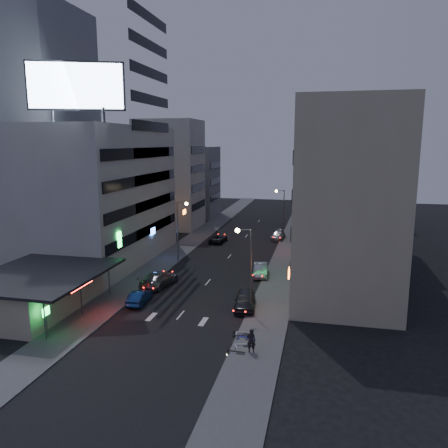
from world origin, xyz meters
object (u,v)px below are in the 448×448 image
(road_car_blue, at_px, (139,297))
(scooter_silver_b, at_px, (252,326))
(person, at_px, (251,341))
(parked_car_right_far, at_px, (278,235))
(scooter_black_a, at_px, (246,345))
(scooter_blue, at_px, (256,332))
(parked_car_right_near, at_px, (245,300))
(parked_car_left, at_px, (218,238))
(road_car_silver, at_px, (159,279))
(scooter_silver_a, at_px, (252,336))
(scooter_black_b, at_px, (251,327))
(parked_car_right_mid, at_px, (261,270))

(road_car_blue, bearing_deg, scooter_silver_b, 157.21)
(person, bearing_deg, parked_car_right_far, -91.45)
(scooter_silver_b, bearing_deg, scooter_black_a, 177.65)
(parked_car_right_far, relative_size, scooter_blue, 2.36)
(scooter_silver_b, bearing_deg, parked_car_right_near, 10.99)
(parked_car_left, xyz_separation_m, parked_car_right_far, (9.23, 4.26, 0.04))
(road_car_silver, xyz_separation_m, scooter_blue, (12.67, -11.20, -0.11))
(scooter_silver_a, xyz_separation_m, scooter_black_b, (-0.35, 1.82, -0.03))
(parked_car_right_far, distance_m, scooter_black_a, 40.69)
(parked_car_right_mid, distance_m, road_car_blue, 15.87)
(parked_car_right_mid, xyz_separation_m, parked_car_left, (-9.23, 16.47, -0.11))
(road_car_silver, bearing_deg, person, 143.24)
(parked_car_right_near, xyz_separation_m, road_car_blue, (-10.55, -1.03, -0.15))
(parked_car_right_far, height_order, person, person)
(person, distance_m, scooter_silver_a, 1.45)
(parked_car_right_mid, height_order, road_car_silver, road_car_silver)
(road_car_blue, bearing_deg, scooter_black_a, 143.95)
(scooter_silver_a, bearing_deg, road_car_blue, 47.04)
(road_car_blue, distance_m, person, 14.93)
(scooter_blue, bearing_deg, parked_car_right_mid, 22.91)
(parked_car_right_near, height_order, scooter_silver_b, parked_car_right_near)
(parked_car_right_near, height_order, road_car_silver, road_car_silver)
(parked_car_right_near, xyz_separation_m, person, (2.08, -8.98, 0.24))
(road_car_silver, relative_size, scooter_black_a, 3.13)
(scooter_black_a, distance_m, scooter_black_b, 3.35)
(parked_car_right_near, bearing_deg, scooter_silver_b, -80.90)
(parked_car_right_near, distance_m, scooter_silver_b, 5.68)
(parked_car_right_near, xyz_separation_m, parked_car_right_far, (0.00, 31.55, -0.13))
(road_car_silver, bearing_deg, scooter_black_b, 149.81)
(scooter_black_b, bearing_deg, scooter_silver_b, -22.64)
(parked_car_right_far, relative_size, scooter_black_b, 2.42)
(road_car_blue, height_order, scooter_blue, scooter_blue)
(scooter_black_a, height_order, scooter_black_b, scooter_black_b)
(scooter_silver_a, bearing_deg, scooter_black_a, 157.35)
(parked_car_right_near, relative_size, scooter_silver_a, 2.35)
(scooter_silver_a, bearing_deg, scooter_blue, -26.32)
(scooter_silver_a, xyz_separation_m, scooter_silver_b, (-0.35, 2.12, -0.02))
(parked_car_left, xyz_separation_m, scooter_black_b, (10.78, -33.06, 0.07))
(parked_car_right_mid, bearing_deg, scooter_black_b, -91.60)
(parked_car_right_mid, relative_size, scooter_silver_b, 2.33)
(parked_car_right_near, xyz_separation_m, parked_car_right_mid, (0.00, 10.83, -0.07))
(scooter_black_a, xyz_separation_m, scooter_blue, (0.37, 2.41, 0.04))
(parked_car_left, bearing_deg, scooter_silver_a, 110.46)
(road_car_blue, bearing_deg, scooter_black_b, 155.98)
(parked_car_right_mid, bearing_deg, parked_car_right_far, 83.06)
(person, xyz_separation_m, scooter_silver_a, (-0.18, 1.40, -0.31))
(road_car_blue, height_order, scooter_black_a, road_car_blue)
(road_car_blue, distance_m, scooter_silver_b, 12.88)
(parked_car_left, distance_m, scooter_blue, 35.82)
(parked_car_left, bearing_deg, parked_car_right_far, -152.46)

